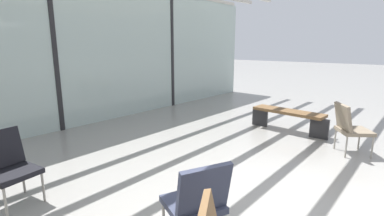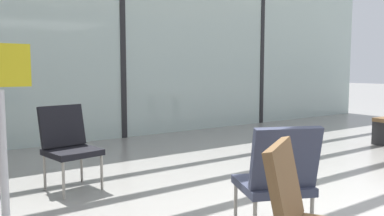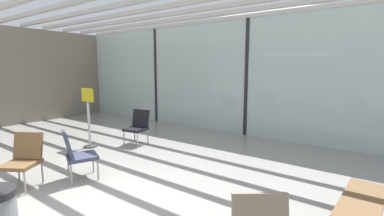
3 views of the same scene
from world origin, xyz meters
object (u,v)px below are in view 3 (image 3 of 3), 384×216
(parked_airplane, at_px, (259,62))
(info_sign, at_px, (89,120))
(lounge_chair_1, at_px, (24,157))
(waiting_bench, at_px, (359,214))
(lounge_chair_0, at_px, (138,125))
(lounge_chair_3, at_px, (76,152))

(parked_airplane, xyz_separation_m, info_sign, (-1.21, -7.57, -1.49))
(lounge_chair_1, bearing_deg, waiting_bench, -13.39)
(lounge_chair_0, height_order, info_sign, info_sign)
(lounge_chair_3, bearing_deg, info_sign, -15.79)
(parked_airplane, height_order, info_sign, parked_airplane)
(lounge_chair_1, xyz_separation_m, lounge_chair_3, (0.46, 0.64, 0.00))
(waiting_bench, distance_m, info_sign, 5.68)
(lounge_chair_0, height_order, lounge_chair_1, same)
(parked_airplane, distance_m, waiting_bench, 9.35)
(parked_airplane, relative_size, info_sign, 9.94)
(lounge_chair_0, distance_m, info_sign, 1.18)
(waiting_bench, bearing_deg, info_sign, 88.85)
(lounge_chair_1, height_order, waiting_bench, lounge_chair_1)
(lounge_chair_1, bearing_deg, lounge_chair_3, 23.16)
(parked_airplane, bearing_deg, lounge_chair_1, -90.60)
(parked_airplane, distance_m, lounge_chair_3, 9.01)
(lounge_chair_1, distance_m, info_sign, 2.22)
(lounge_chair_0, relative_size, info_sign, 0.60)
(parked_airplane, height_order, lounge_chair_0, parked_airplane)
(lounge_chair_3, relative_size, info_sign, 0.60)
(lounge_chair_3, xyz_separation_m, waiting_bench, (4.08, 0.82, -0.13))
(parked_airplane, relative_size, lounge_chair_3, 16.45)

